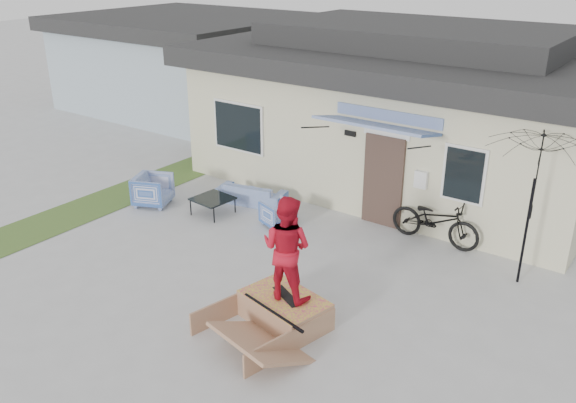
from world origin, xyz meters
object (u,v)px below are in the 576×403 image
Objects in this scene: skater at (287,247)px; armchair_right at (278,212)px; bicycle at (436,215)px; patio_umbrella at (532,197)px; armchair_left at (153,189)px; coffee_table at (213,206)px; skate_ramp at (285,310)px; skateboard at (287,296)px; loveseat at (251,190)px.

armchair_right is at bearing -57.19° from skater.
patio_umbrella is at bearing -106.75° from bicycle.
armchair_left reaches higher than coffee_table.
armchair_left is 0.47× the size of skater.
patio_umbrella is 4.86m from skate_ramp.
bicycle is 2.73× the size of skateboard.
coffee_table is at bearing -57.74° from armchair_right.
armchair_right is 0.92× the size of skateboard.
skateboard is at bearing 180.00° from skater.
bicycle is at bearing 18.91° from coffee_table.
coffee_table is at bearing 174.17° from skateboard.
patio_umbrella is at bearing 8.66° from coffee_table.
armchair_right is at bearing 155.73° from skateboard.
coffee_table is 7.09m from patio_umbrella.
coffee_table is 4.94m from skater.
armchair_right is 3.49m from bicycle.
coffee_table is 1.15× the size of skateboard.
skater is at bearing 0.00° from skateboard.
bicycle is (4.55, 0.59, 0.30)m from loveseat.
skate_ramp is (2.39, -3.01, -0.10)m from armchair_right.
loveseat reaches higher than skate_ramp.
bicycle reaches higher than loveseat.
skater reaches higher than armchair_right.
skate_ramp is at bearing -135.18° from armchair_left.
coffee_table is (1.57, 0.44, -0.22)m from armchair_left.
skater is at bearing -134.74° from armchair_left.
armchair_right is at bearing 140.51° from loveseat.
skateboard is at bearing 169.80° from bicycle.
armchair_right is (1.33, -0.69, -0.00)m from loveseat.
patio_umbrella reaches higher than skateboard.
skater is (0.00, 0.00, 0.92)m from skateboard.
skater reaches higher than loveseat.
armchair_right is at bearing 13.27° from coffee_table.
armchair_right is 0.80× the size of coffee_table.
skate_ramp is (3.72, -3.70, -0.10)m from loveseat.
bicycle is 4.33m from skateboard.
bicycle is 1.04× the size of skate_ramp.
patio_umbrella is (6.53, -0.03, 1.41)m from loveseat.
skater is (2.40, -2.96, 1.08)m from armchair_right.
bicycle is at bearing -95.74° from armchair_left.
loveseat reaches higher than skateboard.
coffee_table is 0.36× the size of patio_umbrella.
skate_ramp is 1.05× the size of skater.
patio_umbrella is at bearing 78.97° from skateboard.
loveseat reaches higher than coffee_table.
loveseat is at bearing -98.41° from armchair_right.
armchair_left is 6.77m from bicycle.
armchair_left reaches higher than skateboard.
skateboard is at bearing -127.75° from patio_umbrella.
coffee_table is at bearing 159.65° from skate_ramp.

